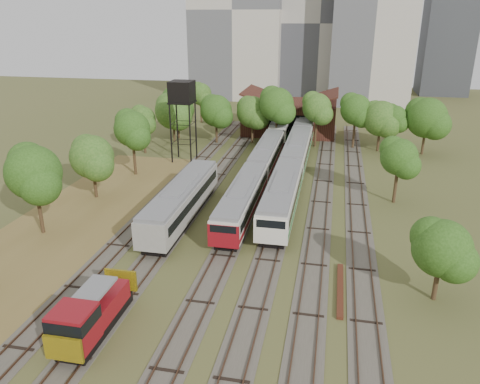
% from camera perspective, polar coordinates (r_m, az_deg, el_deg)
% --- Properties ---
extents(ground, '(240.00, 240.00, 0.00)m').
position_cam_1_polar(ground, '(32.91, -2.99, -16.77)').
color(ground, '#475123').
rests_on(ground, ground).
extents(dry_grass_patch, '(14.00, 60.00, 0.04)m').
position_cam_1_polar(dry_grass_patch, '(46.02, -22.75, -6.73)').
color(dry_grass_patch, brown).
rests_on(dry_grass_patch, ground).
extents(tracks, '(24.60, 80.00, 0.19)m').
position_cam_1_polar(tracks, '(54.53, 2.84, -0.70)').
color(tracks, '#4C473D').
rests_on(tracks, ground).
extents(railcar_red_set, '(2.84, 34.58, 3.51)m').
position_cam_1_polar(railcar_red_set, '(56.74, 1.99, 2.14)').
color(railcar_red_set, black).
rests_on(railcar_red_set, ground).
extents(railcar_green_set, '(3.11, 52.08, 3.85)m').
position_cam_1_polar(railcar_green_set, '(65.81, 6.92, 4.82)').
color(railcar_green_set, black).
rests_on(railcar_green_set, ground).
extents(railcar_rear, '(2.87, 16.08, 3.54)m').
position_cam_1_polar(railcar_rear, '(82.92, 5.21, 8.12)').
color(railcar_rear, black).
rests_on(railcar_rear, ground).
extents(shunter_locomotive, '(2.52, 8.10, 3.30)m').
position_cam_1_polar(shunter_locomotive, '(33.16, -17.90, -14.25)').
color(shunter_locomotive, black).
rests_on(shunter_locomotive, ground).
extents(old_grey_coach, '(3.07, 18.00, 3.80)m').
position_cam_1_polar(old_grey_coach, '(48.53, -7.10, -1.07)').
color(old_grey_coach, black).
rests_on(old_grey_coach, ground).
extents(water_tower, '(3.31, 3.31, 11.43)m').
position_cam_1_polar(water_tower, '(67.02, -7.10, 11.77)').
color(water_tower, black).
rests_on(water_tower, ground).
extents(rail_pile_far, '(0.47, 7.60, 0.25)m').
position_cam_1_polar(rail_pile_far, '(37.81, 12.11, -11.52)').
color(rail_pile_far, '#532717').
rests_on(rail_pile_far, ground).
extents(maintenance_shed, '(16.45, 11.55, 7.58)m').
position_cam_1_polar(maintenance_shed, '(85.25, 6.12, 9.16)').
color(maintenance_shed, '#341713').
rests_on(maintenance_shed, ground).
extents(tree_band_left, '(6.98, 75.65, 8.82)m').
position_cam_1_polar(tree_band_left, '(58.37, -15.94, 5.80)').
color(tree_band_left, '#382616').
rests_on(tree_band_left, ground).
extents(tree_band_far, '(45.56, 7.42, 9.48)m').
position_cam_1_polar(tree_band_far, '(75.14, 6.82, 9.65)').
color(tree_band_far, '#382616').
rests_on(tree_band_far, ground).
extents(tree_band_right, '(5.53, 44.92, 7.43)m').
position_cam_1_polar(tree_band_right, '(52.55, 19.90, 2.85)').
color(tree_band_right, '#382616').
rests_on(tree_band_right, ground).
extents(tower_left, '(22.00, 16.00, 42.00)m').
position_cam_1_polar(tower_left, '(122.69, -0.14, 21.33)').
color(tower_left, beige).
rests_on(tower_left, ground).
extents(tower_centre, '(20.00, 18.00, 36.00)m').
position_cam_1_polar(tower_centre, '(125.27, 9.92, 19.66)').
color(tower_centre, '#AEA79D').
rests_on(tower_centre, ground).
extents(tower_far_right, '(12.00, 12.00, 28.00)m').
position_cam_1_polar(tower_far_right, '(138.00, 23.95, 16.68)').
color(tower_far_right, '#3A3C41').
rests_on(tower_far_right, ground).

